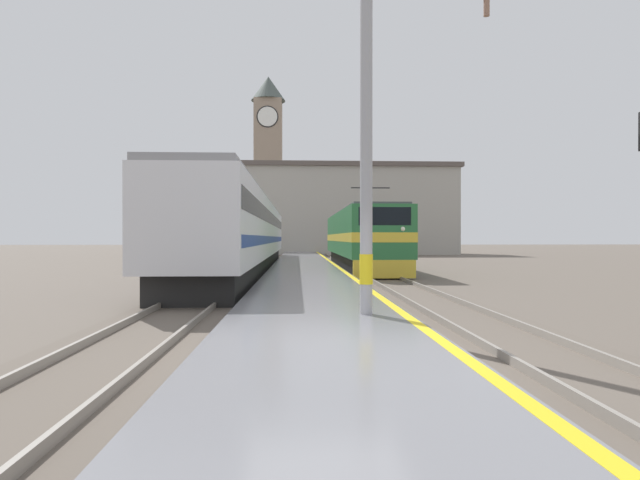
# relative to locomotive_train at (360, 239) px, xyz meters

# --- Properties ---
(ground_plane) EXTENTS (200.00, 200.00, 0.00)m
(ground_plane) POSITION_rel_locomotive_train_xyz_m (-3.38, 7.48, -1.82)
(ground_plane) COLOR #60564C
(platform) EXTENTS (3.69, 140.00, 0.34)m
(platform) POSITION_rel_locomotive_train_xyz_m (-3.38, 2.48, -1.65)
(platform) COLOR slate
(platform) RESTS_ON ground
(rail_track_near) EXTENTS (2.84, 140.00, 0.16)m
(rail_track_near) POSITION_rel_locomotive_train_xyz_m (0.00, 2.48, -1.79)
(rail_track_near) COLOR #60564C
(rail_track_near) RESTS_ON ground
(rail_track_far) EXTENTS (2.83, 140.00, 0.16)m
(rail_track_far) POSITION_rel_locomotive_train_xyz_m (-6.71, 2.48, -1.79)
(rail_track_far) COLOR #60564C
(rail_track_far) RESTS_ON ground
(locomotive_train) EXTENTS (2.92, 17.42, 4.51)m
(locomotive_train) POSITION_rel_locomotive_train_xyz_m (0.00, 0.00, 0.00)
(locomotive_train) COLOR black
(locomotive_train) RESTS_ON ground
(passenger_train) EXTENTS (2.92, 32.43, 4.00)m
(passenger_train) POSITION_rel_locomotive_train_xyz_m (-6.71, -1.42, 0.34)
(passenger_train) COLOR black
(passenger_train) RESTS_ON ground
(catenary_mast) EXTENTS (2.74, 0.27, 7.23)m
(catenary_mast) POSITION_rel_locomotive_train_xyz_m (-2.33, -20.30, 2.15)
(catenary_mast) COLOR #9E9EA3
(catenary_mast) RESTS_ON platform
(clock_tower) EXTENTS (4.60, 4.60, 23.77)m
(clock_tower) POSITION_rel_locomotive_train_xyz_m (-7.75, 37.65, 10.83)
(clock_tower) COLOR gray
(clock_tower) RESTS_ON ground
(station_building) EXTENTS (29.62, 7.49, 10.21)m
(station_building) POSITION_rel_locomotive_train_xyz_m (-0.37, 27.19, 3.31)
(station_building) COLOR #A8A399
(station_building) RESTS_ON ground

